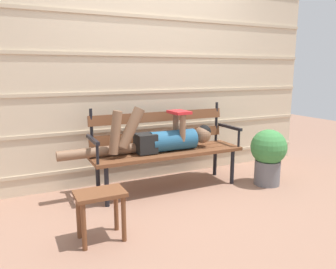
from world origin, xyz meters
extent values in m
plane|color=#936B56|center=(0.00, 0.00, 0.00)|extent=(12.00, 12.00, 0.00)
cube|color=beige|center=(0.00, 0.65, 1.25)|extent=(4.50, 0.06, 2.49)
cube|color=#C1AD8E|center=(0.00, 0.61, 0.21)|extent=(4.50, 0.02, 0.04)
cube|color=#C1AD8E|center=(0.00, 0.61, 0.62)|extent=(4.50, 0.02, 0.04)
cube|color=#C1AD8E|center=(0.00, 0.61, 1.04)|extent=(4.50, 0.02, 0.04)
cube|color=#C1AD8E|center=(0.00, 0.61, 1.46)|extent=(4.50, 0.02, 0.04)
cube|color=#C1AD8E|center=(0.00, 0.61, 1.87)|extent=(4.50, 0.02, 0.04)
cube|color=brown|center=(0.00, 0.02, 0.41)|extent=(1.66, 0.14, 0.04)
cube|color=brown|center=(0.00, 0.17, 0.41)|extent=(1.66, 0.14, 0.04)
cube|color=brown|center=(0.00, 0.32, 0.41)|extent=(1.66, 0.14, 0.04)
cube|color=brown|center=(0.00, 0.39, 0.56)|extent=(1.60, 0.05, 0.11)
cube|color=brown|center=(0.00, 0.39, 0.77)|extent=(1.60, 0.05, 0.11)
cylinder|color=black|center=(-0.77, 0.39, 0.67)|extent=(0.03, 0.03, 0.47)
cylinder|color=black|center=(0.77, 0.39, 0.67)|extent=(0.03, 0.03, 0.47)
cylinder|color=black|center=(-0.73, -0.01, 0.20)|extent=(0.04, 0.04, 0.39)
cylinder|color=black|center=(0.73, -0.01, 0.20)|extent=(0.04, 0.04, 0.39)
cylinder|color=black|center=(-0.73, 0.34, 0.20)|extent=(0.04, 0.04, 0.39)
cylinder|color=black|center=(0.73, 0.34, 0.20)|extent=(0.04, 0.04, 0.39)
cube|color=black|center=(-0.81, 0.17, 0.63)|extent=(0.04, 0.43, 0.03)
cylinder|color=black|center=(-0.81, -0.01, 0.53)|extent=(0.03, 0.03, 0.20)
cube|color=black|center=(0.81, 0.17, 0.63)|extent=(0.04, 0.43, 0.03)
cylinder|color=black|center=(0.81, -0.01, 0.53)|extent=(0.03, 0.03, 0.20)
cylinder|color=#23567A|center=(0.06, 0.17, 0.54)|extent=(0.51, 0.22, 0.22)
cube|color=black|center=(-0.26, 0.17, 0.54)|extent=(0.20, 0.21, 0.20)
sphere|color=brown|center=(0.43, 0.17, 0.57)|extent=(0.19, 0.19, 0.19)
sphere|color=black|center=(0.45, 0.17, 0.60)|extent=(0.16, 0.16, 0.16)
cylinder|color=brown|center=(-0.44, 0.11, 0.73)|extent=(0.29, 0.11, 0.42)
cylinder|color=brown|center=(-0.60, 0.11, 0.69)|extent=(0.15, 0.09, 0.43)
cylinder|color=brown|center=(-0.74, 0.23, 0.48)|extent=(0.80, 0.10, 0.10)
cylinder|color=brown|center=(0.13, 0.09, 0.68)|extent=(0.06, 0.06, 0.29)
cylinder|color=brown|center=(0.13, 0.25, 0.68)|extent=(0.06, 0.06, 0.29)
cube|color=red|center=(0.13, 0.17, 0.84)|extent=(0.19, 0.26, 0.03)
cube|color=brown|center=(-0.94, -0.60, 0.37)|extent=(0.37, 0.25, 0.03)
cylinder|color=brown|center=(-1.09, -0.70, 0.18)|extent=(0.04, 0.04, 0.36)
cylinder|color=brown|center=(-0.79, -0.70, 0.18)|extent=(0.04, 0.04, 0.36)
cylinder|color=brown|center=(-1.09, -0.50, 0.18)|extent=(0.04, 0.04, 0.36)
cylinder|color=brown|center=(-0.79, -0.50, 0.18)|extent=(0.04, 0.04, 0.36)
cylinder|color=slate|center=(1.08, -0.20, 0.14)|extent=(0.29, 0.29, 0.28)
sphere|color=#3D8442|center=(1.08, -0.20, 0.44)|extent=(0.40, 0.40, 0.40)
camera|label=1|loc=(-1.48, -2.89, 1.29)|focal=34.63mm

